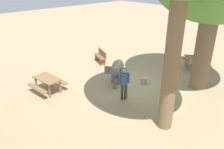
% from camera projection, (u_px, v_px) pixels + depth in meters
% --- Properties ---
extents(ground_plane, '(60.00, 60.00, 0.00)m').
position_uv_depth(ground_plane, '(132.00, 84.00, 12.32)').
color(ground_plane, tan).
extents(elephant, '(1.58, 1.69, 1.23)m').
position_uv_depth(elephant, '(117.00, 69.00, 12.22)').
color(elephant, slate).
rests_on(elephant, ground_plane).
extents(person_handler, '(0.34, 0.43, 1.62)m').
position_uv_depth(person_handler, '(124.00, 82.00, 10.47)').
color(person_handler, '#3F3833').
rests_on(person_handler, ground_plane).
extents(wooden_bench, '(1.45, 0.88, 0.88)m').
position_uv_depth(wooden_bench, '(101.00, 56.00, 15.13)').
color(wooden_bench, brown).
rests_on(wooden_bench, ground_plane).
extents(picnic_table_near, '(1.62, 1.61, 0.78)m').
position_uv_depth(picnic_table_near, '(47.00, 81.00, 11.32)').
color(picnic_table_near, olive).
rests_on(picnic_table_near, ground_plane).
extents(picnic_table_far, '(2.10, 2.09, 0.78)m').
position_uv_depth(picnic_table_far, '(197.00, 60.00, 14.12)').
color(picnic_table_far, olive).
rests_on(picnic_table_far, ground_plane).
extents(feed_bucket, '(0.36, 0.36, 0.32)m').
position_uv_depth(feed_bucket, '(144.00, 81.00, 12.34)').
color(feed_bucket, gray).
rests_on(feed_bucket, ground_plane).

